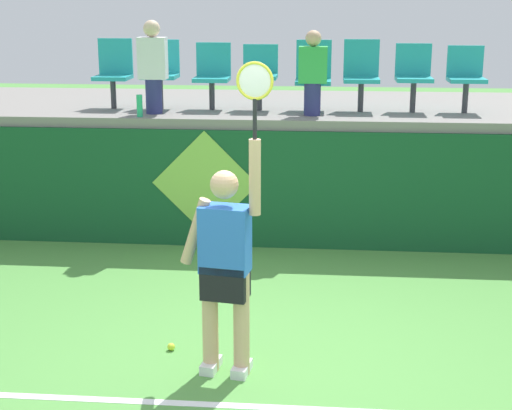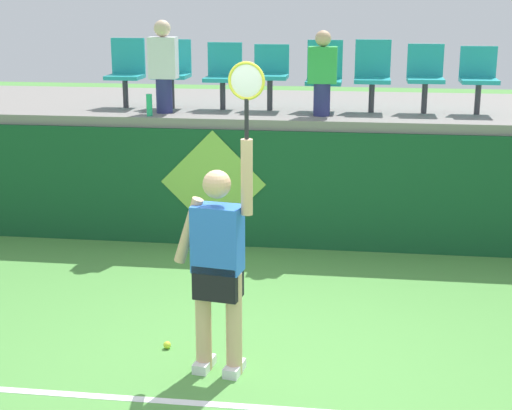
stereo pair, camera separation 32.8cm
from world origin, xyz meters
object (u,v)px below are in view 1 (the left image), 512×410
at_px(stadium_chair_1, 161,70).
at_px(stadium_chair_5, 361,72).
at_px(stadium_chair_4, 313,73).
at_px(spectator_0, 313,72).
at_px(stadium_chair_3, 260,72).
at_px(spectator_1, 153,65).
at_px(tennis_player, 226,262).
at_px(water_bottle, 140,106).
at_px(stadium_chair_0, 114,70).
at_px(stadium_chair_6, 414,73).
at_px(tennis_ball, 171,347).
at_px(stadium_chair_2, 213,73).
at_px(stadium_chair_7, 466,75).

bearing_deg(stadium_chair_1, stadium_chair_5, 0.09).
distance_m(stadium_chair_4, spectator_0, 0.45).
bearing_deg(spectator_0, stadium_chair_3, 147.41).
distance_m(spectator_0, spectator_1, 1.93).
relative_size(tennis_player, stadium_chair_4, 2.88).
bearing_deg(stadium_chair_1, stadium_chair_4, 0.20).
distance_m(water_bottle, stadium_chair_4, 2.20).
distance_m(stadium_chair_0, spectator_0, 2.58).
bearing_deg(stadium_chair_6, tennis_ball, -121.77).
height_order(tennis_player, spectator_1, spectator_1).
bearing_deg(stadium_chair_4, tennis_ball, -106.33).
xyz_separation_m(stadium_chair_0, stadium_chair_1, (0.61, -0.00, 0.01)).
bearing_deg(tennis_ball, stadium_chair_3, 83.34).
height_order(stadium_chair_0, stadium_chair_2, stadium_chair_0).
bearing_deg(spectator_0, stadium_chair_0, 170.18).
bearing_deg(tennis_ball, tennis_player, -33.18).
relative_size(tennis_ball, spectator_1, 0.06).
bearing_deg(stadium_chair_2, stadium_chair_7, -0.09).
bearing_deg(tennis_ball, stadium_chair_7, 51.80).
bearing_deg(stadium_chair_4, stadium_chair_2, -179.69).
distance_m(stadium_chair_3, stadium_chair_4, 0.67).
bearing_deg(stadium_chair_0, stadium_chair_1, -0.35).
bearing_deg(stadium_chair_3, stadium_chair_7, 0.05).
xyz_separation_m(tennis_ball, stadium_chair_7, (2.98, 3.79, 1.97)).
relative_size(stadium_chair_0, stadium_chair_7, 1.08).
bearing_deg(spectator_0, tennis_player, -99.01).
relative_size(tennis_ball, spectator_0, 0.07).
height_order(stadium_chair_1, stadium_chair_5, stadium_chair_5).
relative_size(stadium_chair_5, stadium_chair_6, 1.06).
distance_m(tennis_ball, stadium_chair_1, 4.36).
height_order(stadium_chair_7, spectator_0, spectator_0).
distance_m(stadium_chair_1, stadium_chair_5, 2.53).
relative_size(stadium_chair_4, spectator_0, 0.86).
height_order(tennis_ball, stadium_chair_4, stadium_chair_4).
height_order(tennis_player, water_bottle, tennis_player).
xyz_separation_m(water_bottle, spectator_1, (0.11, 0.30, 0.45)).
distance_m(stadium_chair_2, stadium_chair_5, 1.87).
bearing_deg(tennis_ball, stadium_chair_1, 102.17).
relative_size(stadium_chair_1, spectator_0, 0.85).
bearing_deg(stadium_chair_4, tennis_player, -98.06).
distance_m(tennis_player, water_bottle, 3.76).
relative_size(tennis_player, stadium_chair_1, 2.90).
height_order(water_bottle, stadium_chair_0, stadium_chair_0).
bearing_deg(stadium_chair_0, tennis_player, -64.73).
distance_m(stadium_chair_5, spectator_0, 0.74).
xyz_separation_m(water_bottle, stadium_chair_1, (0.11, 0.75, 0.35)).
xyz_separation_m(water_bottle, stadium_chair_2, (0.77, 0.75, 0.32)).
relative_size(spectator_0, spectator_1, 0.90).
height_order(tennis_player, stadium_chair_2, tennis_player).
bearing_deg(stadium_chair_2, stadium_chair_3, -0.68).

